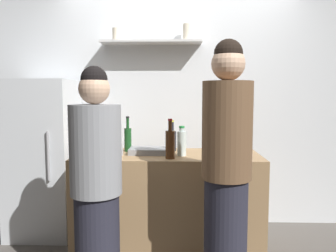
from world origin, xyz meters
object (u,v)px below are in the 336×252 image
Objects in this scene: wine_bottle_amber_glass at (170,143)px; utensil_holder at (117,149)px; person_brown_jacket at (226,171)px; wine_bottle_green_glass at (128,138)px; water_bottle_plastic at (182,143)px; person_grey_hoodie at (96,189)px; wine_bottle_dark_glass at (172,140)px; baking_pan at (149,151)px; refrigerator at (43,158)px.

utensil_holder is at bearing 163.10° from wine_bottle_amber_glass.
person_brown_jacket is at bearing -34.49° from utensil_holder.
wine_bottle_green_glass is 1.13m from person_brown_jacket.
utensil_holder is 0.56m from water_bottle_plastic.
person_grey_hoodie is at bearing -131.05° from wine_bottle_amber_glass.
water_bottle_plastic is (0.56, -0.00, 0.06)m from utensil_holder.
wine_bottle_green_glass is at bearing -173.37° from wine_bottle_dark_glass.
person_grey_hoodie is at bearing -117.50° from wine_bottle_dark_glass.
utensil_holder is 0.65× the size of wine_bottle_amber_glass.
wine_bottle_dark_glass is at bearing 99.34° from person_grey_hoodie.
person_grey_hoodie reaches higher than baking_pan.
refrigerator is 6.02× the size of water_bottle_plastic.
wine_bottle_amber_glass is 0.17m from water_bottle_plastic.
wine_bottle_dark_glass is (0.41, 0.05, -0.02)m from wine_bottle_green_glass.
utensil_holder is at bearing 92.00° from person_brown_jacket.
wine_bottle_dark_glass is at bearing -6.66° from refrigerator.
wine_bottle_green_glass is (-0.20, 0.11, 0.10)m from baking_pan.
person_grey_hoodie is at bearing 132.96° from person_brown_jacket.
wine_bottle_amber_glass reaches higher than baking_pan.
wine_bottle_green_glass is 0.41m from wine_bottle_dark_glass.
water_bottle_plastic is at bearing -0.44° from utensil_holder.
wine_bottle_dark_glass is (0.47, 0.25, 0.05)m from utensil_holder.
wine_bottle_green_glass is at bearing 139.64° from wine_bottle_amber_glass.
water_bottle_plastic is 0.67m from person_brown_jacket.
wine_bottle_amber_glass is 0.21× the size of person_grey_hoodie.
baking_pan is at bearing 107.02° from person_grey_hoodie.
wine_bottle_amber_glass reaches higher than wine_bottle_green_glass.
refrigerator is 1.35m from person_grey_hoodie.
refrigerator is at bearing 167.32° from wine_bottle_green_glass.
utensil_holder is 0.12× the size of person_brown_jacket.
water_bottle_plastic reaches higher than baking_pan.
baking_pan is 1.18× the size of wine_bottle_dark_glass.
wine_bottle_green_glass is 1.27× the size of water_bottle_plastic.
wine_bottle_amber_glass is at bearing -91.43° from wine_bottle_dark_glass.
person_grey_hoodie reaches higher than wine_bottle_amber_glass.
refrigerator is 1.95m from person_brown_jacket.
baking_pan is 1.03× the size of wine_bottle_amber_glass.
baking_pan is 1.32× the size of water_bottle_plastic.
person_grey_hoodie is at bearing -94.98° from wine_bottle_green_glass.
utensil_holder reaches higher than baking_pan.
refrigerator is 1.45m from water_bottle_plastic.
person_brown_jacket is at bearing -44.76° from wine_bottle_green_glass.
wine_bottle_green_glass is 0.54m from water_bottle_plastic.
wine_bottle_green_glass is (-0.40, 0.34, -0.01)m from wine_bottle_amber_glass.
refrigerator is 7.20× the size of utensil_holder.
utensil_holder is 1.04m from person_brown_jacket.
refrigerator is at bearing 173.34° from wine_bottle_dark_glass.
wine_bottle_amber_glass is at bearing -49.50° from baking_pan.
person_grey_hoodie is (-0.08, -0.89, -0.22)m from wine_bottle_green_glass.
wine_bottle_dark_glass is (1.29, -0.15, 0.21)m from refrigerator.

